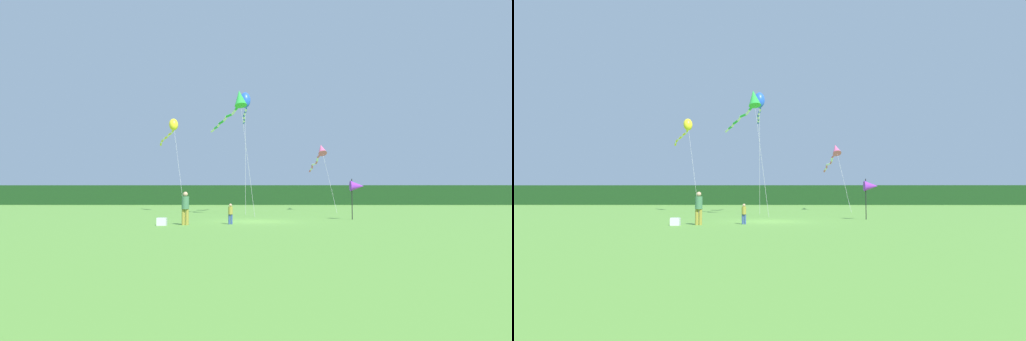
% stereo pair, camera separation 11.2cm
% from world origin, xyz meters
% --- Properties ---
extents(ground_plane, '(120.00, 120.00, 0.00)m').
position_xyz_m(ground_plane, '(0.00, 0.00, 0.00)').
color(ground_plane, '#5B9338').
extents(distant_treeline, '(108.00, 3.02, 3.32)m').
position_xyz_m(distant_treeline, '(0.00, 45.00, 1.66)').
color(distant_treeline, '#193D19').
rests_on(distant_treeline, ground).
extents(person_adult, '(0.39, 0.39, 1.80)m').
position_xyz_m(person_adult, '(-3.77, -3.12, 1.00)').
color(person_adult, olive).
rests_on(person_adult, ground).
extents(person_child, '(0.25, 0.25, 1.14)m').
position_xyz_m(person_child, '(-1.37, -2.46, 0.64)').
color(person_child, '#334C8C').
rests_on(person_child, ground).
extents(cooler_box, '(0.49, 0.35, 0.41)m').
position_xyz_m(cooler_box, '(-4.95, -3.45, 0.21)').
color(cooler_box, silver).
rests_on(cooler_box, ground).
extents(banner_flag_pole, '(0.90, 0.70, 2.70)m').
position_xyz_m(banner_flag_pole, '(6.74, 1.93, 2.20)').
color(banner_flag_pole, black).
rests_on(banner_flag_pole, ground).
extents(kite_green, '(4.25, 7.57, 10.26)m').
position_xyz_m(kite_green, '(-1.54, 7.73, 9.27)').
color(kite_green, '#B2B2B2').
rests_on(kite_green, ground).
extents(kite_rainbow, '(1.28, 10.94, 7.21)m').
position_xyz_m(kite_rainbow, '(6.75, 17.98, 6.17)').
color(kite_rainbow, '#B2B2B2').
rests_on(kite_rainbow, ground).
extents(kite_blue, '(1.02, 6.09, 11.04)m').
position_xyz_m(kite_blue, '(-1.03, 11.60, 10.13)').
color(kite_blue, '#B2B2B2').
rests_on(kite_blue, ground).
extents(kite_yellow, '(4.26, 8.05, 9.31)m').
position_xyz_m(kite_yellow, '(-8.44, 15.11, 8.42)').
color(kite_yellow, '#B2B2B2').
rests_on(kite_yellow, ground).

